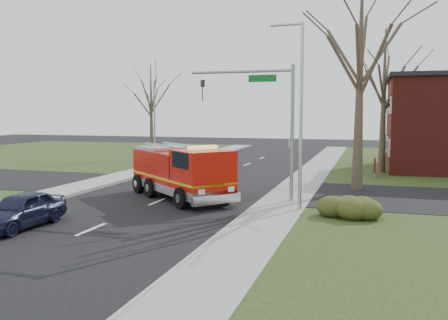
% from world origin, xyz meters
% --- Properties ---
extents(ground, '(120.00, 120.00, 0.00)m').
position_xyz_m(ground, '(0.00, 0.00, 0.00)').
color(ground, black).
rests_on(ground, ground).
extents(sidewalk_right, '(2.40, 80.00, 0.15)m').
position_xyz_m(sidewalk_right, '(6.20, 0.00, 0.07)').
color(sidewalk_right, gray).
rests_on(sidewalk_right, ground).
extents(sidewalk_left, '(2.40, 80.00, 0.15)m').
position_xyz_m(sidewalk_left, '(-6.20, 0.00, 0.07)').
color(sidewalk_left, gray).
rests_on(sidewalk_left, ground).
extents(health_center_sign, '(0.12, 2.00, 1.40)m').
position_xyz_m(health_center_sign, '(10.50, 12.50, 0.88)').
color(health_center_sign, '#4E1218').
rests_on(health_center_sign, ground).
extents(hedge_corner, '(2.80, 2.00, 0.90)m').
position_xyz_m(hedge_corner, '(9.00, -1.00, 0.58)').
color(hedge_corner, '#303613').
rests_on(hedge_corner, lawn_right).
extents(bare_tree_near, '(6.00, 6.00, 12.00)m').
position_xyz_m(bare_tree_near, '(9.50, 6.00, 7.41)').
color(bare_tree_near, '#3C3123').
rests_on(bare_tree_near, ground).
extents(bare_tree_far, '(5.25, 5.25, 10.50)m').
position_xyz_m(bare_tree_far, '(11.00, 15.00, 6.49)').
color(bare_tree_far, '#3C3123').
rests_on(bare_tree_far, ground).
extents(bare_tree_left, '(4.50, 4.50, 9.00)m').
position_xyz_m(bare_tree_left, '(-10.00, 20.00, 5.56)').
color(bare_tree_left, '#3C3123').
rests_on(bare_tree_left, ground).
extents(traffic_signal_mast, '(5.29, 0.18, 6.80)m').
position_xyz_m(traffic_signal_mast, '(5.21, 1.50, 4.71)').
color(traffic_signal_mast, gray).
rests_on(traffic_signal_mast, ground).
extents(streetlight_pole, '(1.48, 0.16, 8.40)m').
position_xyz_m(streetlight_pole, '(7.14, -0.50, 4.55)').
color(streetlight_pole, '#B7BABF').
rests_on(streetlight_pole, ground).
extents(utility_pole_far, '(0.14, 0.14, 7.00)m').
position_xyz_m(utility_pole_far, '(-6.80, 14.00, 3.50)').
color(utility_pole_far, gray).
rests_on(utility_pole_far, ground).
extents(fire_engine, '(7.07, 6.58, 2.91)m').
position_xyz_m(fire_engine, '(0.82, 1.14, 1.32)').
color(fire_engine, '#B41208').
rests_on(fire_engine, ground).
extents(parked_car_maroon, '(1.69, 4.12, 1.40)m').
position_xyz_m(parked_car_maroon, '(-2.80, -6.52, 0.70)').
color(parked_car_maroon, '#161932').
rests_on(parked_car_maroon, ground).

